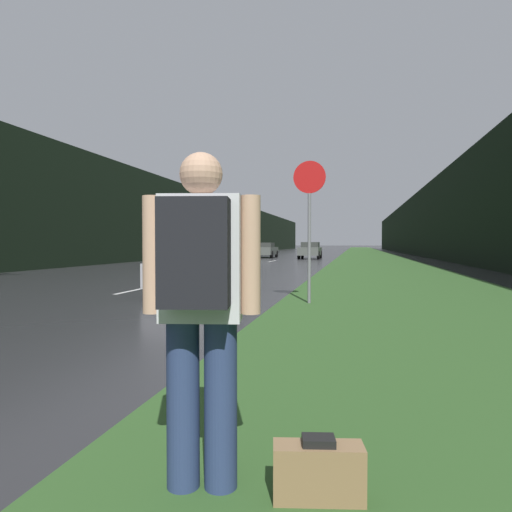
# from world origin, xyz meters

# --- Properties ---
(grass_verge) EXTENTS (6.00, 240.00, 0.02)m
(grass_verge) POSITION_xyz_m (7.38, 40.00, 0.01)
(grass_verge) COLOR #2D5123
(grass_verge) RESTS_ON ground_plane
(lane_stripe_c) EXTENTS (0.12, 3.00, 0.01)m
(lane_stripe_c) POSITION_xyz_m (0.00, 13.71, 0.00)
(lane_stripe_c) COLOR silver
(lane_stripe_c) RESTS_ON ground_plane
(lane_stripe_d) EXTENTS (0.12, 3.00, 0.01)m
(lane_stripe_d) POSITION_xyz_m (0.00, 20.71, 0.00)
(lane_stripe_d) COLOR silver
(lane_stripe_d) RESTS_ON ground_plane
(lane_stripe_e) EXTENTS (0.12, 3.00, 0.01)m
(lane_stripe_e) POSITION_xyz_m (0.00, 27.71, 0.00)
(lane_stripe_e) COLOR silver
(lane_stripe_e) RESTS_ON ground_plane
(lane_stripe_f) EXTENTS (0.12, 3.00, 0.01)m
(lane_stripe_f) POSITION_xyz_m (0.00, 34.71, 0.00)
(lane_stripe_f) COLOR silver
(lane_stripe_f) RESTS_ON ground_plane
(treeline_far_side) EXTENTS (2.00, 140.00, 6.75)m
(treeline_far_side) POSITION_xyz_m (-10.38, 50.00, 3.37)
(treeline_far_side) COLOR black
(treeline_far_side) RESTS_ON ground_plane
(treeline_near_side) EXTENTS (2.00, 140.00, 6.79)m
(treeline_near_side) POSITION_xyz_m (13.38, 50.00, 3.39)
(treeline_near_side) COLOR black
(treeline_near_side) RESTS_ON ground_plane
(stop_sign) EXTENTS (0.70, 0.07, 3.08)m
(stop_sign) POSITION_xyz_m (5.06, 11.44, 1.89)
(stop_sign) COLOR slate
(stop_sign) RESTS_ON ground_plane
(hitchhiker_with_backpack) EXTENTS (0.61, 0.48, 1.78)m
(hitchhiker_with_backpack) POSITION_xyz_m (5.26, 3.83, 1.02)
(hitchhiker_with_backpack) COLOR navy
(hitchhiker_with_backpack) RESTS_ON ground_plane
(suitcase) EXTENTS (0.48, 0.24, 0.34)m
(suitcase) POSITION_xyz_m (5.86, 3.87, 0.16)
(suitcase) COLOR olive
(suitcase) RESTS_ON ground_plane
(car_passing_near) EXTENTS (1.94, 4.15, 1.26)m
(car_passing_near) POSITION_xyz_m (2.19, 13.21, 0.65)
(car_passing_near) COLOR #9E9EA3
(car_passing_near) RESTS_ON ground_plane
(car_passing_far) EXTENTS (1.83, 4.20, 1.42)m
(car_passing_far) POSITION_xyz_m (2.19, 40.98, 0.73)
(car_passing_far) COLOR #4C514C
(car_passing_far) RESTS_ON ground_plane
(car_oncoming) EXTENTS (1.92, 4.12, 1.39)m
(car_oncoming) POSITION_xyz_m (-2.19, 43.00, 0.71)
(car_oncoming) COLOR #4C514C
(car_oncoming) RESTS_ON ground_plane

